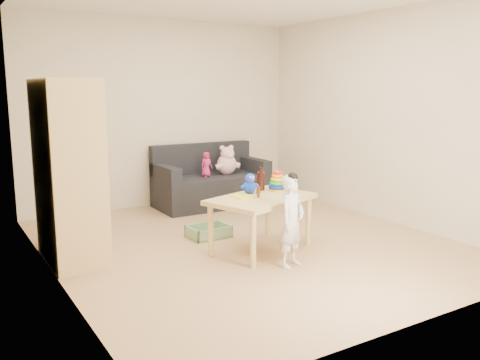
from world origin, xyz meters
TOP-DOWN VIEW (x-y plane):
  - room at (0.00, 0.00)m, footprint 4.50×4.50m
  - wardrobe at (-1.75, 0.44)m, footprint 0.48×0.97m
  - sofa at (0.51, 1.78)m, footprint 1.56×0.79m
  - play_table at (-0.02, -0.28)m, footprint 1.23×0.98m
  - storage_bin at (-0.26, 0.42)m, footprint 0.45×0.34m
  - toddler at (-0.05, -0.83)m, footprint 0.37×0.31m
  - pink_bear at (0.76, 1.77)m, footprint 0.38×0.35m
  - doll at (0.40, 1.71)m, footprint 0.19×0.14m
  - ring_stacker at (0.30, -0.10)m, footprint 0.19×0.19m
  - brown_bottle at (0.16, 0.00)m, footprint 0.09×0.09m
  - blue_plush at (-0.03, -0.07)m, footprint 0.22×0.20m
  - wooden_figure at (-0.07, -0.30)m, footprint 0.06×0.05m
  - yellow_book at (-0.19, -0.20)m, footprint 0.20×0.20m

SIDE VIEW (x-z plane):
  - storage_bin at x=-0.26m, z-range 0.00..0.13m
  - sofa at x=0.51m, z-range 0.00..0.44m
  - play_table at x=-0.02m, z-range 0.00..0.56m
  - toddler at x=-0.05m, z-range 0.00..0.85m
  - yellow_book at x=-0.19m, z-range 0.56..0.58m
  - doll at x=0.40m, z-range 0.44..0.78m
  - pink_bear at x=0.76m, z-range 0.44..0.79m
  - wooden_figure at x=-0.07m, z-range 0.56..0.69m
  - ring_stacker at x=0.30m, z-range 0.54..0.76m
  - brown_bottle at x=0.16m, z-range 0.55..0.80m
  - blue_plush at x=-0.03m, z-range 0.56..0.78m
  - wardrobe at x=-1.75m, z-range 0.00..1.74m
  - room at x=0.00m, z-range -0.95..3.55m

